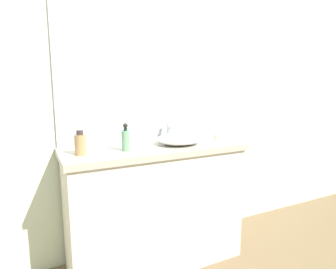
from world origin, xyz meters
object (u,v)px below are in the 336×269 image
(soap_dispenser, at_px, (126,139))
(lotion_bottle, at_px, (80,144))
(candle_jar, at_px, (217,137))
(sink_basin, at_px, (180,139))

(soap_dispenser, height_order, lotion_bottle, soap_dispenser)
(lotion_bottle, relative_size, candle_jar, 2.46)
(lotion_bottle, distance_m, candle_jar, 1.07)
(sink_basin, height_order, soap_dispenser, soap_dispenser)
(sink_basin, distance_m, candle_jar, 0.36)
(soap_dispenser, distance_m, candle_jar, 0.78)
(soap_dispenser, bearing_deg, sink_basin, 4.04)
(sink_basin, height_order, lotion_bottle, lotion_bottle)
(lotion_bottle, bearing_deg, sink_basin, 1.14)
(soap_dispenser, relative_size, lotion_bottle, 1.19)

